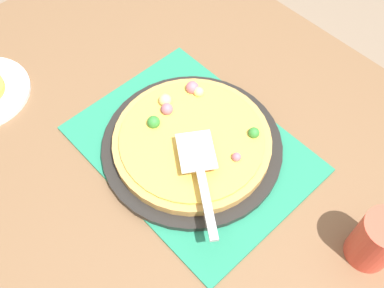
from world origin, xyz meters
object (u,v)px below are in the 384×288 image
pizza_pan (192,146)px  cup_far (376,240)px  pizza_server (201,172)px  pizza (192,139)px

pizza_pan → cup_far: (-0.38, -0.08, 0.05)m
cup_far → pizza_server: cup_far is taller
pizza_pan → pizza_server: bearing=146.5°
cup_far → pizza_pan: bearing=11.8°
pizza_pan → pizza_server: pizza_server is taller
pizza → cup_far: size_ratio=2.75×
pizza → pizza_server: size_ratio=1.53×
pizza → cup_far: 0.40m
pizza_pan → pizza_server: size_ratio=1.76×
pizza_pan → cup_far: size_ratio=3.17×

